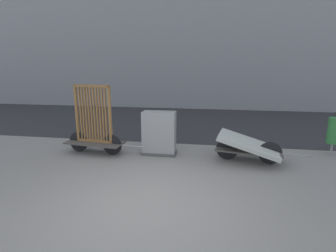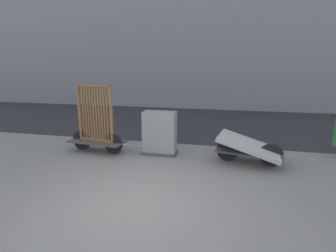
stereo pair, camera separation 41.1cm
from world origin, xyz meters
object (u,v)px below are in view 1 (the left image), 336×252
object	(u,v)px
bike_cart_with_bedframe	(94,130)
bike_cart_with_mattress	(249,146)
utility_cabinet	(159,135)
trash_bin	(334,131)

from	to	relation	value
bike_cart_with_bedframe	bike_cart_with_mattress	distance (m)	4.29
bike_cart_with_bedframe	utility_cabinet	world-z (taller)	bike_cart_with_bedframe
bike_cart_with_mattress	trash_bin	distance (m)	2.63
bike_cart_with_bedframe	trash_bin	xyz separation A→B (m)	(6.72, 0.96, 0.02)
bike_cart_with_mattress	bike_cart_with_bedframe	bearing A→B (deg)	-170.69
bike_cart_with_mattress	utility_cabinet	bearing A→B (deg)	-175.82
bike_cart_with_mattress	trash_bin	world-z (taller)	trash_bin
utility_cabinet	bike_cart_with_bedframe	bearing A→B (deg)	-173.24
bike_cart_with_mattress	utility_cabinet	xyz separation A→B (m)	(-2.44, 0.22, 0.14)
trash_bin	utility_cabinet	bearing A→B (deg)	-171.33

